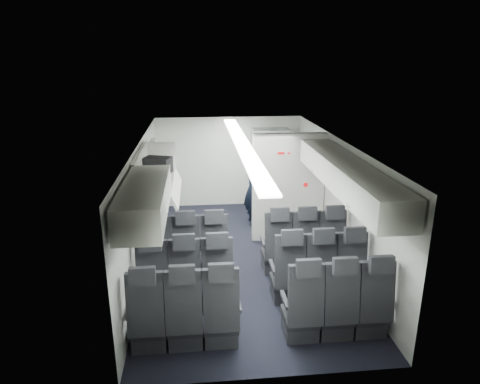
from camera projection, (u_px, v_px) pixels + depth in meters
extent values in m
cube|color=black|center=(242.00, 259.00, 7.74)|extent=(3.40, 6.00, 0.01)
cube|color=white|center=(242.00, 142.00, 7.08)|extent=(3.40, 6.00, 0.01)
cube|color=silver|center=(229.00, 162.00, 10.25)|extent=(3.40, 0.01, 2.15)
cube|color=silver|center=(272.00, 296.00, 4.57)|extent=(3.40, 0.01, 2.15)
cube|color=silver|center=(143.00, 207.00, 7.25)|extent=(0.01, 6.00, 2.15)
cube|color=silver|center=(338.00, 200.00, 7.58)|extent=(0.01, 6.00, 2.15)
cube|color=white|center=(242.00, 144.00, 7.09)|extent=(0.25, 5.52, 0.03)
cube|color=black|center=(160.00, 261.00, 7.10)|extent=(0.44, 0.46, 0.12)
cube|color=#2D2D33|center=(161.00, 269.00, 7.15)|extent=(0.42, 0.42, 0.22)
cube|color=black|center=(158.00, 241.00, 6.75)|extent=(0.44, 0.20, 0.80)
cube|color=black|center=(156.00, 219.00, 6.58)|extent=(0.30, 0.12, 0.23)
cube|color=#2D2D33|center=(145.00, 247.00, 6.96)|extent=(0.05, 0.40, 0.06)
cube|color=#2D2D33|center=(173.00, 245.00, 7.00)|extent=(0.05, 0.40, 0.06)
cube|color=black|center=(188.00, 259.00, 7.14)|extent=(0.44, 0.46, 0.12)
cube|color=#2D2D33|center=(188.00, 268.00, 7.19)|extent=(0.42, 0.42, 0.22)
cube|color=black|center=(186.00, 240.00, 6.79)|extent=(0.44, 0.20, 0.80)
cube|color=black|center=(185.00, 218.00, 6.62)|extent=(0.30, 0.12, 0.23)
cube|color=#2D2D33|center=(173.00, 245.00, 7.00)|extent=(0.05, 0.40, 0.06)
cube|color=#2D2D33|center=(200.00, 244.00, 7.05)|extent=(0.05, 0.40, 0.06)
cube|color=black|center=(214.00, 258.00, 7.18)|extent=(0.44, 0.46, 0.12)
cube|color=#2D2D33|center=(215.00, 267.00, 7.23)|extent=(0.42, 0.42, 0.22)
cube|color=black|center=(215.00, 239.00, 6.84)|extent=(0.44, 0.20, 0.80)
cube|color=black|center=(214.00, 217.00, 6.67)|extent=(0.30, 0.12, 0.23)
cube|color=#2D2D33|center=(201.00, 244.00, 7.05)|extent=(0.05, 0.40, 0.06)
cube|color=#2D2D33|center=(227.00, 243.00, 7.09)|extent=(0.05, 0.40, 0.06)
cube|color=black|center=(275.00, 255.00, 7.28)|extent=(0.44, 0.46, 0.12)
cube|color=#2D2D33|center=(275.00, 264.00, 7.33)|extent=(0.42, 0.42, 0.22)
cube|color=black|center=(279.00, 236.00, 6.94)|extent=(0.44, 0.20, 0.80)
cube|color=black|center=(280.00, 214.00, 6.77)|extent=(0.30, 0.12, 0.23)
cube|color=#2D2D33|center=(263.00, 242.00, 7.15)|extent=(0.05, 0.40, 0.06)
cube|color=#2D2D33|center=(289.00, 240.00, 7.19)|extent=(0.05, 0.40, 0.06)
cube|color=black|center=(301.00, 254.00, 7.33)|extent=(0.44, 0.46, 0.12)
cube|color=#2D2D33|center=(301.00, 263.00, 7.38)|extent=(0.42, 0.42, 0.22)
cube|color=black|center=(306.00, 235.00, 6.98)|extent=(0.44, 0.20, 0.80)
cube|color=black|center=(308.00, 213.00, 6.81)|extent=(0.30, 0.12, 0.23)
cube|color=#2D2D33|center=(290.00, 240.00, 7.19)|extent=(0.05, 0.40, 0.06)
cube|color=#2D2D33|center=(315.00, 239.00, 7.24)|extent=(0.05, 0.40, 0.06)
cube|color=black|center=(327.00, 253.00, 7.37)|extent=(0.44, 0.46, 0.12)
cube|color=#2D2D33|center=(326.00, 261.00, 7.42)|extent=(0.42, 0.42, 0.22)
cube|color=black|center=(332.00, 234.00, 7.03)|extent=(0.44, 0.20, 0.80)
cube|color=black|center=(335.00, 212.00, 6.85)|extent=(0.30, 0.12, 0.23)
cube|color=#2D2D33|center=(316.00, 239.00, 7.24)|extent=(0.05, 0.40, 0.06)
cube|color=#2D2D33|center=(341.00, 238.00, 7.28)|extent=(0.05, 0.40, 0.06)
cube|color=black|center=(156.00, 289.00, 6.24)|extent=(0.44, 0.46, 0.12)
cube|color=#2D2D33|center=(156.00, 298.00, 6.29)|extent=(0.42, 0.42, 0.22)
cube|color=black|center=(152.00, 268.00, 5.90)|extent=(0.44, 0.20, 0.80)
cube|color=black|center=(150.00, 243.00, 5.73)|extent=(0.30, 0.12, 0.23)
cube|color=#2D2D33|center=(139.00, 273.00, 6.11)|extent=(0.05, 0.40, 0.06)
cube|color=#2D2D33|center=(170.00, 272.00, 6.15)|extent=(0.05, 0.40, 0.06)
cube|color=black|center=(187.00, 287.00, 6.29)|extent=(0.44, 0.46, 0.12)
cube|color=#2D2D33|center=(187.00, 297.00, 6.34)|extent=(0.42, 0.42, 0.22)
cube|color=black|center=(185.00, 267.00, 5.94)|extent=(0.44, 0.20, 0.80)
cube|color=black|center=(184.00, 242.00, 5.77)|extent=(0.30, 0.12, 0.23)
cube|color=#2D2D33|center=(170.00, 272.00, 6.15)|extent=(0.05, 0.40, 0.06)
cube|color=#2D2D33|center=(201.00, 270.00, 6.20)|extent=(0.05, 0.40, 0.06)
cube|color=black|center=(217.00, 286.00, 6.33)|extent=(0.44, 0.46, 0.12)
cube|color=#2D2D33|center=(217.00, 295.00, 6.38)|extent=(0.42, 0.42, 0.22)
cube|color=black|center=(217.00, 265.00, 5.99)|extent=(0.44, 0.20, 0.80)
cube|color=black|center=(217.00, 241.00, 5.82)|extent=(0.30, 0.12, 0.23)
cube|color=#2D2D33|center=(202.00, 270.00, 6.20)|extent=(0.05, 0.40, 0.06)
cube|color=#2D2D33|center=(232.00, 269.00, 6.24)|extent=(0.05, 0.40, 0.06)
cube|color=black|center=(286.00, 282.00, 6.43)|extent=(0.44, 0.46, 0.12)
cube|color=#2D2D33|center=(286.00, 291.00, 6.48)|extent=(0.42, 0.42, 0.22)
cube|color=black|center=(290.00, 262.00, 6.09)|extent=(0.44, 0.20, 0.80)
cube|color=black|center=(292.00, 237.00, 5.92)|extent=(0.30, 0.12, 0.23)
cube|color=#2D2D33|center=(272.00, 267.00, 6.30)|extent=(0.05, 0.40, 0.06)
cube|color=#2D2D33|center=(302.00, 265.00, 6.34)|extent=(0.05, 0.40, 0.06)
cube|color=black|center=(315.00, 280.00, 6.48)|extent=(0.44, 0.46, 0.12)
cube|color=#2D2D33|center=(315.00, 290.00, 6.53)|extent=(0.42, 0.42, 0.22)
cube|color=black|center=(321.00, 260.00, 6.13)|extent=(0.44, 0.20, 0.80)
cube|color=black|center=(324.00, 236.00, 5.96)|extent=(0.30, 0.12, 0.23)
cube|color=#2D2D33|center=(302.00, 265.00, 6.34)|extent=(0.05, 0.40, 0.06)
cube|color=#2D2D33|center=(331.00, 264.00, 6.38)|extent=(0.05, 0.40, 0.06)
cube|color=black|center=(344.00, 279.00, 6.52)|extent=(0.44, 0.46, 0.12)
cube|color=#2D2D33|center=(343.00, 288.00, 6.57)|extent=(0.42, 0.42, 0.22)
cube|color=black|center=(351.00, 259.00, 6.17)|extent=(0.44, 0.20, 0.80)
cube|color=black|center=(355.00, 235.00, 6.00)|extent=(0.30, 0.12, 0.23)
cube|color=#2D2D33|center=(332.00, 264.00, 6.38)|extent=(0.05, 0.40, 0.06)
cube|color=#2D2D33|center=(360.00, 263.00, 6.43)|extent=(0.05, 0.40, 0.06)
cube|color=black|center=(150.00, 326.00, 5.39)|extent=(0.44, 0.46, 0.12)
cube|color=#2D2D33|center=(150.00, 337.00, 5.44)|extent=(0.42, 0.42, 0.22)
cube|color=black|center=(145.00, 305.00, 5.05)|extent=(0.44, 0.20, 0.80)
cube|color=black|center=(142.00, 277.00, 4.88)|extent=(0.30, 0.12, 0.23)
cube|color=#2D2D33|center=(130.00, 309.00, 5.26)|extent=(0.05, 0.40, 0.06)
cube|color=#2D2D33|center=(166.00, 307.00, 5.30)|extent=(0.05, 0.40, 0.06)
cube|color=black|center=(185.00, 324.00, 5.44)|extent=(0.44, 0.46, 0.12)
cube|color=#2D2D33|center=(186.00, 334.00, 5.49)|extent=(0.42, 0.42, 0.22)
cube|color=black|center=(184.00, 302.00, 5.09)|extent=(0.44, 0.20, 0.80)
cube|color=black|center=(182.00, 275.00, 4.92)|extent=(0.30, 0.12, 0.23)
cube|color=#2D2D33|center=(167.00, 307.00, 5.30)|extent=(0.05, 0.40, 0.06)
cube|color=#2D2D33|center=(202.00, 305.00, 5.34)|extent=(0.05, 0.40, 0.06)
cube|color=black|center=(221.00, 322.00, 5.48)|extent=(0.44, 0.46, 0.12)
cube|color=#2D2D33|center=(221.00, 332.00, 5.53)|extent=(0.42, 0.42, 0.22)
cube|color=black|center=(221.00, 300.00, 5.13)|extent=(0.44, 0.20, 0.80)
cube|color=black|center=(221.00, 273.00, 4.96)|extent=(0.30, 0.12, 0.23)
cube|color=#2D2D33|center=(203.00, 305.00, 5.34)|extent=(0.05, 0.40, 0.06)
cube|color=#2D2D33|center=(238.00, 303.00, 5.39)|extent=(0.05, 0.40, 0.06)
cube|color=black|center=(300.00, 317.00, 5.58)|extent=(0.44, 0.46, 0.12)
cube|color=#2D2D33|center=(300.00, 327.00, 5.63)|extent=(0.42, 0.42, 0.22)
cube|color=black|center=(306.00, 296.00, 5.23)|extent=(0.44, 0.20, 0.80)
cube|color=black|center=(309.00, 268.00, 5.06)|extent=(0.30, 0.12, 0.23)
cube|color=#2D2D33|center=(285.00, 300.00, 5.44)|extent=(0.05, 0.40, 0.06)
cube|color=#2D2D33|center=(318.00, 298.00, 5.49)|extent=(0.05, 0.40, 0.06)
cube|color=black|center=(334.00, 315.00, 5.62)|extent=(0.44, 0.46, 0.12)
cube|color=#2D2D33|center=(333.00, 325.00, 5.67)|extent=(0.42, 0.42, 0.22)
cube|color=black|center=(342.00, 294.00, 5.28)|extent=(0.44, 0.20, 0.80)
cube|color=black|center=(345.00, 266.00, 5.11)|extent=(0.30, 0.12, 0.23)
cube|color=#2D2D33|center=(319.00, 298.00, 5.49)|extent=(0.05, 0.40, 0.06)
cube|color=#2D2D33|center=(352.00, 296.00, 5.53)|extent=(0.05, 0.40, 0.06)
cube|color=black|center=(367.00, 313.00, 5.67)|extent=(0.44, 0.46, 0.12)
cube|color=#2D2D33|center=(366.00, 323.00, 5.72)|extent=(0.42, 0.42, 0.22)
cube|color=black|center=(377.00, 292.00, 5.32)|extent=(0.44, 0.20, 0.80)
cube|color=black|center=(382.00, 265.00, 5.15)|extent=(0.30, 0.12, 0.23)
cube|color=#2D2D33|center=(353.00, 296.00, 5.53)|extent=(0.05, 0.40, 0.06)
cube|color=#2D2D33|center=(386.00, 294.00, 5.57)|extent=(0.05, 0.40, 0.06)
cube|color=silver|center=(145.00, 200.00, 5.14)|extent=(0.52, 1.80, 0.40)
cylinder|color=slate|center=(166.00, 212.00, 5.22)|extent=(0.04, 0.10, 0.04)
cube|color=#9E9E93|center=(158.00, 177.00, 6.86)|extent=(0.52, 1.70, 0.04)
cube|color=silver|center=(140.00, 165.00, 6.77)|extent=(0.06, 1.70, 0.44)
cube|color=silver|center=(152.00, 179.00, 6.01)|extent=(0.52, 0.04, 0.40)
cube|color=silver|center=(161.00, 153.00, 7.59)|extent=(0.52, 0.04, 0.40)
cube|color=silver|center=(174.00, 183.00, 6.92)|extent=(0.21, 1.61, 0.38)
cube|color=silver|center=(369.00, 193.00, 5.41)|extent=(0.52, 1.80, 0.40)
cylinder|color=slate|center=(349.00, 206.00, 5.44)|extent=(0.04, 0.10, 0.04)
cube|color=silver|center=(328.00, 161.00, 7.07)|extent=(0.52, 1.70, 0.40)
cylinder|color=slate|center=(313.00, 170.00, 7.10)|extent=(0.04, 0.10, 0.04)
cube|color=silver|center=(288.00, 188.00, 8.27)|extent=(1.40, 0.12, 2.13)
cube|color=white|center=(284.00, 153.00, 7.96)|extent=(0.24, 0.01, 0.10)
cube|color=red|center=(281.00, 153.00, 7.95)|extent=(0.13, 0.01, 0.04)
cube|color=red|center=(289.00, 153.00, 7.97)|extent=(0.05, 0.01, 0.03)
cylinder|color=white|center=(305.00, 185.00, 8.21)|extent=(0.11, 0.01, 0.11)
cylinder|color=red|center=(306.00, 185.00, 8.20)|extent=(0.09, 0.01, 0.09)
cube|color=#939399|center=(270.00, 169.00, 10.12)|extent=(0.85, 0.50, 1.90)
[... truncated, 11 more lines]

